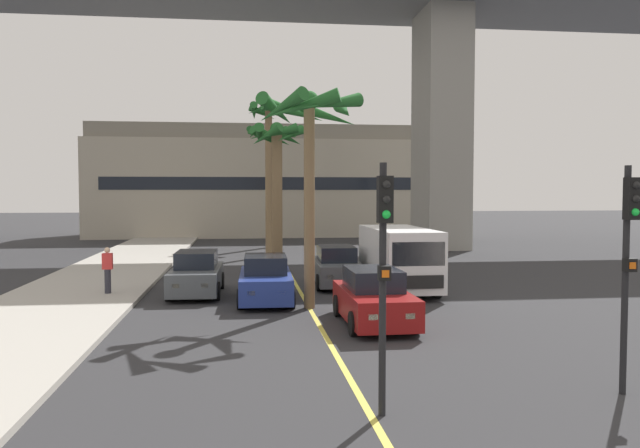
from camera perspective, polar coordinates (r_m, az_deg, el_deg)
sidewalk_left at (r=20.15m, az=-24.20°, el=-7.71°), size 4.80×80.00×0.15m
lane_stripe_center at (r=27.25m, az=-2.59°, el=-4.85°), size 0.14×56.00×0.01m
bridge_overpass at (r=41.61m, az=-2.19°, el=19.65°), size 65.33×8.00×19.57m
pier_building_backdrop at (r=53.37m, az=-4.81°, el=3.81°), size 28.90×8.04×9.09m
car_queue_front at (r=17.67m, az=4.92°, el=-6.81°), size 1.86×4.12×1.56m
car_queue_second at (r=23.05m, az=-11.21°, el=-4.55°), size 1.91×4.14×1.56m
car_queue_third at (r=24.74m, az=1.52°, el=-3.98°), size 1.92×4.14×1.56m
car_queue_fourth at (r=21.23m, az=-4.99°, el=-5.16°), size 1.91×4.14×1.56m
delivery_van at (r=23.37m, az=7.19°, el=-3.02°), size 2.19×5.26×2.36m
traffic_light_median_near at (r=10.26m, az=5.83°, el=-2.71°), size 0.24×0.37×4.20m
traffic_light_right_far_corner at (r=12.62m, az=26.31°, el=-1.94°), size 0.24×0.37×4.20m
palm_tree_near_median at (r=41.47m, az=-4.58°, el=6.71°), size 3.19×3.19×8.04m
palm_tree_mid_median at (r=36.06m, az=-4.70°, el=7.73°), size 2.54×2.67×8.86m
palm_tree_far_median at (r=28.19m, az=-3.94°, el=5.92°), size 2.58×2.62×6.81m
palm_tree_farthest_median at (r=19.86m, az=-1.06°, el=8.71°), size 3.44×3.47×6.88m
pedestrian_near_crosswalk at (r=23.18m, az=-18.80°, el=-3.93°), size 0.34×0.22×1.62m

